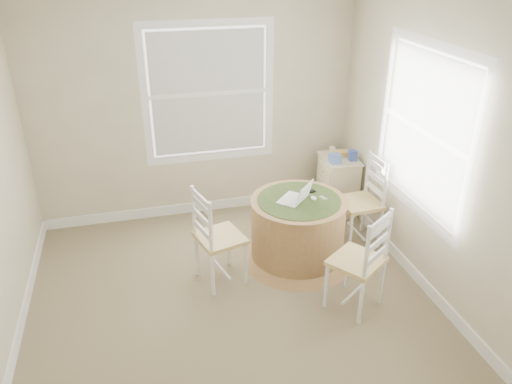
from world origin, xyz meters
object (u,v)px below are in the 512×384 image
object	(u,v)px
round_table	(298,227)
chair_left	(220,237)
laptop	(295,198)
corner_chest	(337,185)
chair_near	(357,261)
chair_right	(359,202)

from	to	relation	value
round_table	chair_left	world-z (taller)	chair_left
laptop	corner_chest	xyz separation A→B (m)	(0.83, 0.85, -0.36)
chair_near	chair_right	xyz separation A→B (m)	(0.48, 0.98, 0.00)
chair_near	chair_right	world-z (taller)	same
round_table	chair_left	distance (m)	0.84
round_table	chair_near	distance (m)	0.87
round_table	chair_right	xyz separation A→B (m)	(0.74, 0.16, 0.10)
chair_right	corner_chest	bearing A→B (deg)	172.72
chair_left	chair_near	size ratio (longest dim) A/B	1.00
chair_near	laptop	world-z (taller)	chair_near
chair_left	laptop	xyz separation A→B (m)	(0.78, 0.16, 0.23)
round_table	chair_near	xyz separation A→B (m)	(0.25, -0.83, 0.10)
round_table	corner_chest	bearing A→B (deg)	29.70
laptop	corner_chest	size ratio (longest dim) A/B	0.57
round_table	chair_right	world-z (taller)	chair_right
corner_chest	chair_right	bearing A→B (deg)	-92.14
corner_chest	round_table	bearing A→B (deg)	-130.43
chair_left	laptop	bearing A→B (deg)	-94.17
chair_left	chair_right	xyz separation A→B (m)	(1.55, 0.31, 0.00)
chair_right	corner_chest	size ratio (longest dim) A/B	1.37
chair_right	laptop	distance (m)	0.82
chair_near	laptop	xyz separation A→B (m)	(-0.29, 0.83, 0.23)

